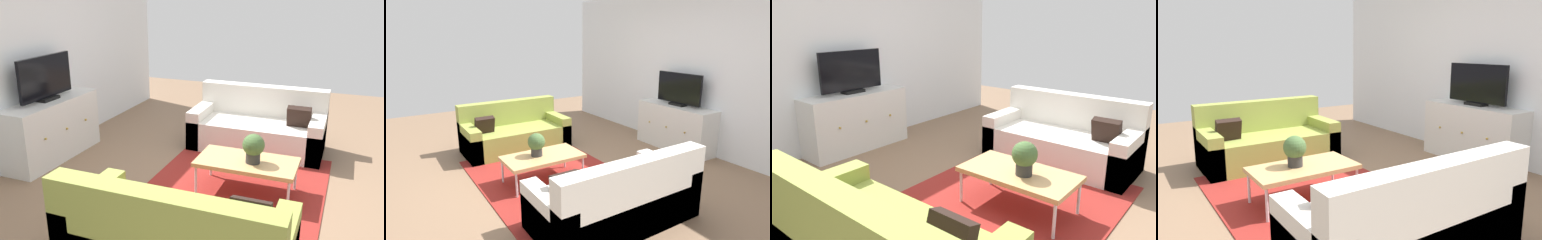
{
  "view_description": "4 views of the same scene",
  "coord_description": "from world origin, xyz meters",
  "views": [
    {
      "loc": [
        -3.86,
        -1.22,
        2.12
      ],
      "look_at": [
        0.0,
        0.31,
        0.77
      ],
      "focal_mm": 38.47,
      "sensor_mm": 36.0,
      "label": 1
    },
    {
      "loc": [
        3.76,
        -2.09,
        1.95
      ],
      "look_at": [
        0.0,
        0.31,
        0.77
      ],
      "focal_mm": 30.41,
      "sensor_mm": 36.0,
      "label": 2
    },
    {
      "loc": [
        -2.6,
        -1.82,
        1.73
      ],
      "look_at": [
        0.0,
        0.31,
        0.77
      ],
      "focal_mm": 33.66,
      "sensor_mm": 36.0,
      "label": 3
    },
    {
      "loc": [
        3.27,
        -1.83,
        1.55
      ],
      "look_at": [
        0.0,
        0.31,
        0.77
      ],
      "focal_mm": 34.52,
      "sensor_mm": 36.0,
      "label": 4
    }
  ],
  "objects": [
    {
      "name": "ground_plane",
      "position": [
        0.0,
        0.0,
        0.0
      ],
      "size": [
        10.0,
        10.0,
        0.0
      ],
      "primitive_type": "plane",
      "color": "#84664C"
    },
    {
      "name": "wall_back",
      "position": [
        0.0,
        2.55,
        1.35
      ],
      "size": [
        6.4,
        0.12,
        2.7
      ],
      "primitive_type": "cube",
      "color": "white",
      "rests_on": "ground_plane"
    },
    {
      "name": "area_rug",
      "position": [
        0.0,
        -0.15,
        0.01
      ],
      "size": [
        2.5,
        1.9,
        0.01
      ],
      "primitive_type": "cube",
      "color": "maroon",
      "rests_on": "ground_plane"
    },
    {
      "name": "couch_left_side",
      "position": [
        -1.44,
        -0.1,
        0.27
      ],
      "size": [
        0.85,
        1.75,
        0.81
      ],
      "color": "olive",
      "rests_on": "ground_plane"
    },
    {
      "name": "couch_right_side",
      "position": [
        1.44,
        -0.1,
        0.27
      ],
      "size": [
        0.85,
        1.75,
        0.81
      ],
      "color": "silver",
      "rests_on": "ground_plane"
    },
    {
      "name": "coffee_table",
      "position": [
        0.06,
        -0.29,
        0.35
      ],
      "size": [
        0.57,
        1.05,
        0.38
      ],
      "color": "tan",
      "rests_on": "ground_plane"
    },
    {
      "name": "potted_plant",
      "position": [
        0.03,
        -0.36,
        0.55
      ],
      "size": [
        0.23,
        0.23,
        0.31
      ],
      "color": "#2D2D2D",
      "rests_on": "coffee_table"
    },
    {
      "name": "tv_console",
      "position": [
        0.09,
        2.27,
        0.39
      ],
      "size": [
        1.4,
        0.47,
        0.77
      ],
      "color": "silver",
      "rests_on": "ground_plane"
    },
    {
      "name": "flat_screen_tv",
      "position": [
        0.09,
        2.29,
        1.05
      ],
      "size": [
        0.89,
        0.16,
        0.55
      ],
      "color": "black",
      "rests_on": "tv_console"
    }
  ]
}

